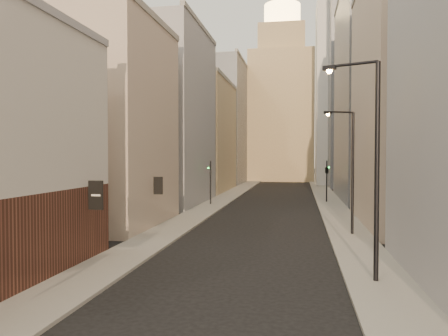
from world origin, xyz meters
TOP-DOWN VIEW (x-y plane):
  - sidewalk_left at (-6.50, 55.00)m, footprint 3.00×140.00m
  - sidewalk_right at (6.50, 55.00)m, footprint 3.00×140.00m
  - left_bldg_beige at (-12.00, 26.00)m, footprint 8.00×12.00m
  - left_bldg_grey at (-12.00, 42.00)m, footprint 8.00×16.00m
  - left_bldg_tan at (-12.00, 60.00)m, footprint 8.00×18.00m
  - left_bldg_wingrid at (-12.00, 80.00)m, footprint 8.00×20.00m
  - right_bldg_beige at (12.00, 30.00)m, footprint 8.00×16.00m
  - right_bldg_wingrid at (12.00, 50.00)m, footprint 8.00×20.00m
  - highrise at (18.00, 78.00)m, footprint 21.00×23.00m
  - clock_tower at (-1.00, 92.00)m, footprint 14.00×14.00m
  - white_tower at (10.00, 78.00)m, footprint 8.00×8.00m
  - streetlamp_near at (6.09, 13.08)m, footprint 2.43×1.14m
  - streetlamp_mid at (6.44, 24.49)m, footprint 2.14×1.06m
  - traffic_light_left at (-6.83, 40.91)m, footprint 0.57×0.47m
  - traffic_light_right at (6.16, 45.76)m, footprint 0.79×0.79m

SIDE VIEW (x-z plane):
  - sidewalk_left at x=-6.50m, z-range 0.00..0.15m
  - sidewalk_right at x=6.50m, z-range 0.00..0.15m
  - traffic_light_left at x=-6.83m, z-range 0.92..5.92m
  - traffic_light_right at x=6.16m, z-range 1.41..6.41m
  - streetlamp_mid at x=6.44m, z-range 0.62..9.29m
  - streetlamp_near at x=6.09m, z-range 0.70..10.48m
  - left_bldg_beige at x=-12.00m, z-range 0.00..16.00m
  - left_bldg_tan at x=-12.00m, z-range 0.00..17.00m
  - left_bldg_grey at x=-12.00m, z-range 0.00..20.00m
  - right_bldg_beige at x=12.00m, z-range 0.00..20.00m
  - left_bldg_wingrid at x=-12.00m, z-range 0.00..24.00m
  - right_bldg_wingrid at x=12.00m, z-range 0.00..26.00m
  - clock_tower at x=-1.00m, z-range -4.82..40.08m
  - white_tower at x=10.00m, z-range -2.14..39.36m
  - highrise at x=18.00m, z-range 0.06..51.26m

